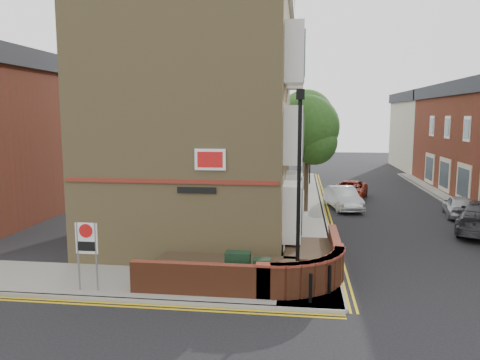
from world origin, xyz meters
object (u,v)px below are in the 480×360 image
object	(u,v)px
utility_cabinet_large	(238,270)
zone_sign	(87,244)
lamppost	(299,191)
silver_car_near	(343,198)

from	to	relation	value
utility_cabinet_large	zone_sign	size ratio (longest dim) A/B	0.55
lamppost	utility_cabinet_large	size ratio (longest dim) A/B	5.25
zone_sign	silver_car_near	size ratio (longest dim) A/B	0.54
utility_cabinet_large	zone_sign	world-z (taller)	zone_sign
utility_cabinet_large	zone_sign	xyz separation A→B (m)	(-4.70, -0.80, 0.92)
lamppost	utility_cabinet_large	bearing A→B (deg)	176.99
lamppost	zone_sign	world-z (taller)	lamppost
utility_cabinet_large	zone_sign	distance (m)	4.86
zone_sign	silver_car_near	bearing A→B (deg)	58.27
lamppost	silver_car_near	distance (m)	14.74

